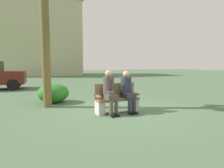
{
  "coord_description": "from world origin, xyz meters",
  "views": [
    {
      "loc": [
        -2.82,
        -5.32,
        1.5
      ],
      "look_at": [
        -0.26,
        0.3,
        0.85
      ],
      "focal_mm": 30.36,
      "sensor_mm": 36.0,
      "label": 1
    }
  ],
  "objects": [
    {
      "name": "seated_man_left",
      "position": [
        -0.55,
        -0.17,
        0.73
      ],
      "size": [
        0.34,
        0.72,
        1.32
      ],
      "color": "#4C473D",
      "rests_on": "ground"
    },
    {
      "name": "shrub_near_bench",
      "position": [
        -1.87,
        2.27,
        0.37
      ],
      "size": [
        1.19,
        1.09,
        0.74
      ],
      "primitive_type": "ellipsoid",
      "color": "#2C7926",
      "rests_on": "ground"
    },
    {
      "name": "ground_plane",
      "position": [
        0.0,
        0.0,
        0.0
      ],
      "size": [
        80.0,
        80.0,
        0.0
      ],
      "primitive_type": "plane",
      "color": "#4A6647"
    },
    {
      "name": "seated_man_right",
      "position": [
        0.06,
        -0.17,
        0.72
      ],
      "size": [
        0.34,
        0.72,
        1.28
      ],
      "color": "#2D3342",
      "rests_on": "ground"
    },
    {
      "name": "building_backdrop",
      "position": [
        -0.83,
        22.43,
        5.15
      ],
      "size": [
        10.58,
        6.44,
        10.24
      ],
      "color": "#B2B98E",
      "rests_on": "ground"
    },
    {
      "name": "park_bench",
      "position": [
        -0.26,
        -0.05,
        0.4
      ],
      "size": [
        1.37,
        0.44,
        0.9
      ],
      "color": "brown",
      "rests_on": "ground"
    }
  ]
}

